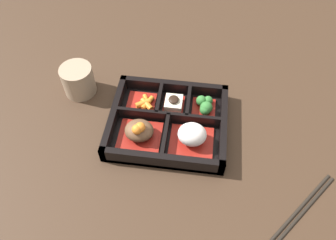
% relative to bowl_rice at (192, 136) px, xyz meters
% --- Properties ---
extents(ground_plane, '(3.00, 3.00, 0.00)m').
position_rel_bowl_rice_xyz_m(ground_plane, '(0.06, -0.04, -0.03)').
color(ground_plane, '#382619').
extents(bento_base, '(0.26, 0.22, 0.01)m').
position_rel_bowl_rice_xyz_m(bento_base, '(0.06, -0.04, -0.03)').
color(bento_base, black).
rests_on(bento_base, ground_plane).
extents(bento_rim, '(0.26, 0.22, 0.04)m').
position_rel_bowl_rice_xyz_m(bento_rim, '(0.06, -0.05, -0.01)').
color(bento_rim, black).
rests_on(bento_rim, ground_plane).
extents(bowl_rice, '(0.09, 0.08, 0.06)m').
position_rel_bowl_rice_xyz_m(bowl_rice, '(0.00, 0.00, 0.00)').
color(bowl_rice, maroon).
rests_on(bowl_rice, bento_base).
extents(bowl_stew, '(0.09, 0.08, 0.06)m').
position_rel_bowl_rice_xyz_m(bowl_stew, '(0.11, 0.00, -0.00)').
color(bowl_stew, maroon).
rests_on(bowl_stew, bento_base).
extents(bowl_greens, '(0.05, 0.07, 0.03)m').
position_rel_bowl_rice_xyz_m(bowl_greens, '(-0.02, -0.09, -0.01)').
color(bowl_greens, maroon).
rests_on(bowl_greens, bento_base).
extents(bowl_tofu, '(0.05, 0.07, 0.03)m').
position_rel_bowl_rice_xyz_m(bowl_tofu, '(0.05, -0.09, -0.01)').
color(bowl_tofu, maroon).
rests_on(bowl_tofu, bento_base).
extents(bowl_carrots, '(0.07, 0.07, 0.02)m').
position_rel_bowl_rice_xyz_m(bowl_carrots, '(0.12, -0.09, -0.02)').
color(bowl_carrots, maroon).
rests_on(bowl_carrots, bento_base).
extents(tea_cup, '(0.08, 0.08, 0.07)m').
position_rel_bowl_rice_xyz_m(tea_cup, '(0.29, -0.13, 0.00)').
color(tea_cup, gray).
rests_on(tea_cup, ground_plane).
extents(chopsticks, '(0.15, 0.18, 0.01)m').
position_rel_bowl_rice_xyz_m(chopsticks, '(-0.22, 0.12, -0.03)').
color(chopsticks, black).
rests_on(chopsticks, ground_plane).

